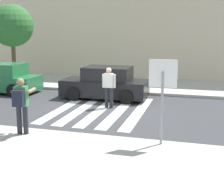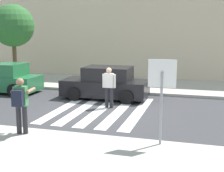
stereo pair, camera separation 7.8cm
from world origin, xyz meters
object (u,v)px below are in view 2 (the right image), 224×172
pedestrian_crossing (109,85)px  street_tree_west (13,26)px  parked_car_black (106,84)px  parked_car_green (2,79)px  stop_sign (162,83)px  photographer_with_backpack (21,101)px

pedestrian_crossing → street_tree_west: (-6.99, 3.79, 2.53)m
parked_car_black → street_tree_west: (-6.32, 2.10, 2.78)m
parked_car_green → pedestrian_crossing: bearing=-14.7°
stop_sign → pedestrian_crossing: bearing=123.6°
parked_car_green → street_tree_west: bearing=104.5°
photographer_with_backpack → street_tree_west: (-5.51, 8.18, 2.34)m
parked_car_black → street_tree_west: size_ratio=0.89×
stop_sign → parked_car_green: size_ratio=0.58×
pedestrian_crossing → parked_car_black: bearing=111.3°
stop_sign → photographer_with_backpack: (-4.19, -0.30, -0.69)m
parked_car_green → photographer_with_backpack: bearing=-50.8°
photographer_with_backpack → street_tree_west: size_ratio=0.37×
photographer_with_backpack → parked_car_green: photographer_with_backpack is taller
pedestrian_crossing → parked_car_green: 6.66m
stop_sign → photographer_with_backpack: 4.25m
photographer_with_backpack → pedestrian_crossing: photographer_with_backpack is taller
stop_sign → photographer_with_backpack: stop_sign is taller
parked_car_black → street_tree_west: bearing=161.7°
stop_sign → pedestrian_crossing: 4.98m
stop_sign → pedestrian_crossing: size_ratio=1.37×
pedestrian_crossing → street_tree_west: bearing=151.5°
photographer_with_backpack → parked_car_black: (0.81, 6.08, -0.44)m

